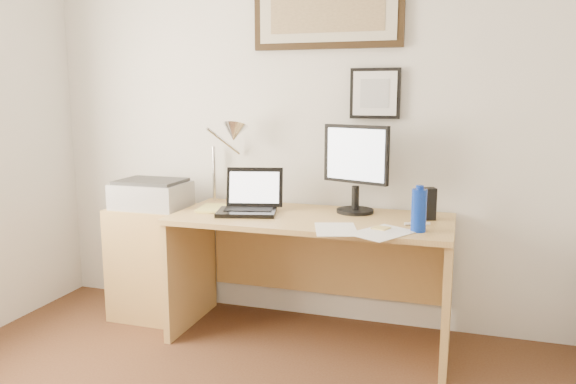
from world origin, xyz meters
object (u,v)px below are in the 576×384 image
at_px(side_cabinet, 154,262).
at_px(laptop, 250,203).
at_px(desk, 314,252).
at_px(book, 200,208).
at_px(lcd_monitor, 356,164).
at_px(printer, 151,194).
at_px(water_bottle, 419,210).

height_order(side_cabinet, laptop, laptop).
bearing_deg(desk, book, -172.34).
relative_size(laptop, lcd_monitor, 0.75).
height_order(desk, printer, printer).
xyz_separation_m(book, printer, (-0.37, 0.05, 0.06)).
xyz_separation_m(water_bottle, book, (-1.32, 0.17, -0.10)).
height_order(laptop, printer, laptop).
height_order(book, desk, book).
bearing_deg(book, water_bottle, -7.36).
bearing_deg(side_cabinet, water_bottle, -7.73).
relative_size(book, desk, 0.14).
relative_size(water_bottle, book, 0.96).
bearing_deg(desk, side_cabinet, -178.11).
relative_size(water_bottle, laptop, 0.57).
bearing_deg(water_bottle, desk, 156.91).
height_order(desk, lcd_monitor, lcd_monitor).
bearing_deg(lcd_monitor, laptop, -162.98).
height_order(water_bottle, laptop, laptop).
relative_size(lcd_monitor, printer, 1.18).
height_order(book, lcd_monitor, lcd_monitor).
distance_m(side_cabinet, book, 0.54).
bearing_deg(water_bottle, laptop, 170.17).
bearing_deg(laptop, printer, 176.05).
bearing_deg(laptop, side_cabinet, 175.32).
relative_size(side_cabinet, lcd_monitor, 1.40).
bearing_deg(laptop, desk, 13.86).
bearing_deg(water_bottle, lcd_monitor, 138.21).
distance_m(book, desk, 0.75).
height_order(water_bottle, book, water_bottle).
height_order(desk, laptop, laptop).
bearing_deg(side_cabinet, laptop, -4.68).
relative_size(water_bottle, desk, 0.14).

